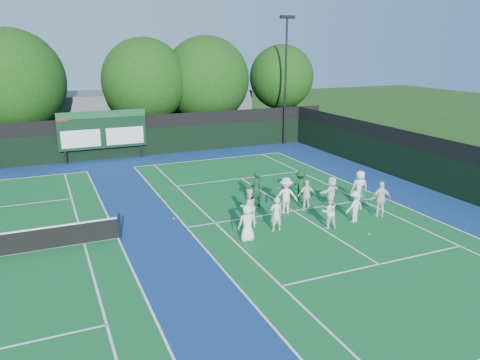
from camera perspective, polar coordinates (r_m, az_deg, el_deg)
name	(u,v)px	position (r m, az deg, el deg)	size (l,w,h in m)	color
ground	(304,218)	(22.44, 7.78, -4.57)	(120.00, 120.00, 0.00)	#1A3D10
court_apron	(175,229)	(21.06, -7.88, -5.97)	(34.00, 32.00, 0.01)	navy
near_court	(293,211)	(23.24, 6.51, -3.76)	(11.05, 23.85, 0.01)	#135D29
back_fence	(117,140)	(34.87, -14.75, 4.78)	(34.00, 0.08, 3.00)	black
divider_fence_right	(435,166)	(28.31, 22.63, 1.53)	(0.08, 32.00, 3.00)	black
scoreboard	(102,130)	(34.18, -16.42, 5.86)	(6.00, 0.21, 3.55)	black
clubhouse	(147,114)	(43.25, -11.26, 7.96)	(18.00, 6.00, 4.00)	#5E5D63
light_pole_right	(286,66)	(38.41, 5.62, 13.65)	(1.20, 0.30, 10.12)	black
tree_b	(14,85)	(37.58, -25.86, 10.38)	(7.54, 7.54, 9.13)	black
tree_c	(146,83)	(38.45, -11.34, 11.50)	(6.71, 6.71, 8.55)	black
tree_d	(208,82)	(39.87, -3.92, 11.88)	(7.10, 7.10, 8.73)	black
tree_e	(282,79)	(42.74, 5.20, 12.19)	(5.66, 5.66, 8.02)	black
tennis_ball_1	(321,200)	(25.07, 9.88, -2.36)	(0.07, 0.07, 0.07)	#D6EB1B
tennis_ball_2	(369,234)	(21.06, 15.47, -6.34)	(0.07, 0.07, 0.07)	#D6EB1B
tennis_ball_3	(174,218)	(22.26, -8.09, -4.67)	(0.07, 0.07, 0.07)	#D6EB1B
tennis_ball_4	(278,188)	(26.75, 4.69, -0.99)	(0.07, 0.07, 0.07)	#D6EB1B
tennis_ball_5	(364,203)	(24.95, 14.89, -2.77)	(0.07, 0.07, 0.07)	#D6EB1B
player_front_0	(247,223)	(19.43, 0.91, -5.25)	(0.77, 0.50, 1.58)	white
player_front_1	(276,214)	(20.46, 4.45, -4.18)	(0.57, 0.38, 1.57)	silver
player_front_2	(329,212)	(21.16, 10.80, -3.81)	(0.74, 0.58, 1.52)	white
player_front_3	(354,206)	(22.13, 13.78, -3.14)	(0.97, 0.56, 1.50)	silver
player_front_4	(381,199)	(23.09, 16.79, -2.26)	(1.02, 0.42, 1.74)	silver
player_back_0	(248,206)	(21.24, 1.04, -3.24)	(0.81, 0.63, 1.67)	white
player_back_1	(286,196)	(22.68, 5.62, -1.89)	(1.15, 0.66, 1.78)	white
player_back_2	(307,195)	(23.21, 8.14, -1.87)	(0.90, 0.38, 1.54)	white
player_back_3	(331,192)	(23.86, 11.06, -1.45)	(1.47, 0.47, 1.59)	white
player_back_4	(360,187)	(24.77, 14.38, -0.84)	(0.85, 0.55, 1.73)	white
coach_left	(256,189)	(23.38, 1.98, -1.13)	(0.69, 0.45, 1.89)	#0F3921
coach_right	(300,185)	(24.74, 7.37, -0.65)	(1.03, 0.59, 1.60)	#103C1E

